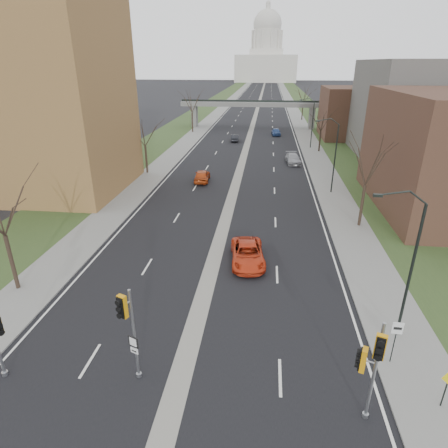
% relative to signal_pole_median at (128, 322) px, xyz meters
% --- Properties ---
extents(ground, '(700.00, 700.00, 0.00)m').
position_rel_signal_pole_median_xyz_m(ground, '(2.19, -1.02, -3.59)').
color(ground, black).
rests_on(ground, ground).
extents(road_surface, '(20.00, 600.00, 0.01)m').
position_rel_signal_pole_median_xyz_m(road_surface, '(2.19, 148.98, -3.58)').
color(road_surface, black).
rests_on(road_surface, ground).
extents(median_strip, '(1.20, 600.00, 0.02)m').
position_rel_signal_pole_median_xyz_m(median_strip, '(2.19, 148.98, -3.59)').
color(median_strip, gray).
rests_on(median_strip, ground).
extents(sidewalk_right, '(4.00, 600.00, 0.12)m').
position_rel_signal_pole_median_xyz_m(sidewalk_right, '(14.19, 148.98, -3.53)').
color(sidewalk_right, gray).
rests_on(sidewalk_right, ground).
extents(sidewalk_left, '(4.00, 600.00, 0.12)m').
position_rel_signal_pole_median_xyz_m(sidewalk_left, '(-9.81, 148.98, -3.53)').
color(sidewalk_left, gray).
rests_on(sidewalk_left, ground).
extents(grass_verge_right, '(8.00, 600.00, 0.10)m').
position_rel_signal_pole_median_xyz_m(grass_verge_right, '(20.19, 148.98, -3.54)').
color(grass_verge_right, '#283D1C').
rests_on(grass_verge_right, ground).
extents(grass_verge_left, '(8.00, 600.00, 0.10)m').
position_rel_signal_pole_median_xyz_m(grass_verge_left, '(-15.81, 148.98, -3.54)').
color(grass_verge_left, '#283D1C').
rests_on(grass_verge_left, ground).
extents(apartment_building, '(25.00, 16.00, 22.00)m').
position_rel_signal_pole_median_xyz_m(apartment_building, '(-23.81, 28.98, 7.41)').
color(apartment_building, olive).
rests_on(apartment_building, ground).
extents(commercial_block_mid, '(18.00, 22.00, 15.00)m').
position_rel_signal_pole_median_xyz_m(commercial_block_mid, '(30.19, 50.98, 3.91)').
color(commercial_block_mid, '#63605A').
rests_on(commercial_block_mid, ground).
extents(commercial_block_far, '(14.00, 14.00, 10.00)m').
position_rel_signal_pole_median_xyz_m(commercial_block_far, '(24.19, 68.98, 1.41)').
color(commercial_block_far, '#533526').
rests_on(commercial_block_far, ground).
extents(pedestrian_bridge, '(34.00, 3.00, 6.45)m').
position_rel_signal_pole_median_xyz_m(pedestrian_bridge, '(2.19, 78.98, 1.26)').
color(pedestrian_bridge, slate).
rests_on(pedestrian_bridge, ground).
extents(capitol, '(48.00, 42.00, 55.75)m').
position_rel_signal_pole_median_xyz_m(capitol, '(2.19, 318.98, 15.01)').
color(capitol, beige).
rests_on(capitol, ground).
extents(streetlight_near, '(2.61, 0.20, 8.70)m').
position_rel_signal_pole_median_xyz_m(streetlight_near, '(13.18, 4.98, 3.36)').
color(streetlight_near, black).
rests_on(streetlight_near, sidewalk_right).
extents(streetlight_mid, '(2.61, 0.20, 8.70)m').
position_rel_signal_pole_median_xyz_m(streetlight_mid, '(13.18, 30.98, 3.36)').
color(streetlight_mid, black).
rests_on(streetlight_mid, sidewalk_right).
extents(streetlight_far, '(2.61, 0.20, 8.70)m').
position_rel_signal_pole_median_xyz_m(streetlight_far, '(13.18, 56.98, 3.36)').
color(streetlight_far, black).
rests_on(streetlight_far, sidewalk_right).
extents(tree_left_b, '(6.75, 6.75, 8.81)m').
position_rel_signal_pole_median_xyz_m(tree_left_b, '(-10.81, 36.98, 2.64)').
color(tree_left_b, '#382B21').
rests_on(tree_left_b, sidewalk_left).
extents(tree_left_c, '(7.65, 7.65, 9.99)m').
position_rel_signal_pole_median_xyz_m(tree_left_c, '(-10.81, 70.98, 3.45)').
color(tree_left_c, '#382B21').
rests_on(tree_left_c, sidewalk_left).
extents(tree_right_a, '(7.20, 7.20, 9.40)m').
position_rel_signal_pole_median_xyz_m(tree_right_a, '(15.19, 20.98, 3.05)').
color(tree_right_a, '#382B21').
rests_on(tree_right_a, sidewalk_right).
extents(tree_right_b, '(6.30, 6.30, 8.22)m').
position_rel_signal_pole_median_xyz_m(tree_right_b, '(15.19, 53.98, 2.23)').
color(tree_right_b, '#382B21').
rests_on(tree_right_b, sidewalk_right).
extents(tree_right_c, '(7.65, 7.65, 9.99)m').
position_rel_signal_pole_median_xyz_m(tree_right_c, '(15.19, 93.98, 3.45)').
color(tree_right_c, '#382B21').
rests_on(tree_right_c, sidewalk_right).
extents(signal_pole_median, '(0.74, 0.86, 5.15)m').
position_rel_signal_pole_median_xyz_m(signal_pole_median, '(0.00, 0.00, 0.00)').
color(signal_pole_median, gray).
rests_on(signal_pole_median, ground).
extents(signal_pole_right, '(0.86, 1.15, 5.16)m').
position_rel_signal_pole_median_xyz_m(signal_pole_right, '(10.67, -0.97, -0.21)').
color(signal_pole_right, gray).
rests_on(signal_pole_right, ground).
extents(speed_limit_sign, '(0.55, 0.06, 2.53)m').
position_rel_signal_pole_median_xyz_m(speed_limit_sign, '(12.94, 2.63, -1.73)').
color(speed_limit_sign, black).
rests_on(speed_limit_sign, sidewalk_right).
extents(warning_sign, '(0.82, 0.33, 2.21)m').
position_rel_signal_pole_median_xyz_m(warning_sign, '(14.45, 0.04, -2.04)').
color(warning_sign, black).
rests_on(warning_sign, sidewalk_right).
extents(car_left_near, '(2.15, 4.75, 1.58)m').
position_rel_signal_pole_median_xyz_m(car_left_near, '(-2.36, 33.93, -2.80)').
color(car_left_near, '#B23F14').
rests_on(car_left_near, ground).
extents(car_left_far, '(1.67, 4.16, 1.34)m').
position_rel_signal_pole_median_xyz_m(car_left_far, '(-0.46, 62.01, -2.92)').
color(car_left_far, black).
rests_on(car_left_far, ground).
extents(car_right_near, '(3.12, 5.70, 1.51)m').
position_rel_signal_pole_median_xyz_m(car_right_near, '(4.88, 12.62, -2.83)').
color(car_right_near, red).
rests_on(car_right_near, ground).
extents(car_right_mid, '(2.52, 5.22, 1.46)m').
position_rel_signal_pole_median_xyz_m(car_right_mid, '(10.16, 45.10, -2.86)').
color(car_right_mid, gray).
rests_on(car_right_mid, ground).
extents(car_right_far, '(2.14, 4.54, 1.50)m').
position_rel_signal_pole_median_xyz_m(car_right_far, '(7.84, 69.58, -2.84)').
color(car_right_far, navy).
rests_on(car_right_far, ground).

